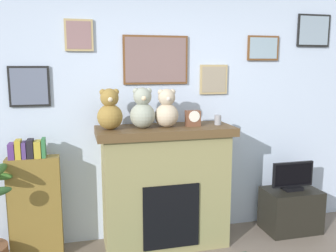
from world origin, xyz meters
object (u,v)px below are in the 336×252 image
(teddy_bear_tan, at_px, (110,111))
(bookshelf, at_px, (35,204))
(television, at_px, (293,177))
(candle_jar, at_px, (218,120))
(tv_stand, at_px, (291,210))
(fireplace, at_px, (165,186))
(teddy_bear_grey, at_px, (167,110))
(mantel_clock, at_px, (193,118))
(teddy_bear_brown, at_px, (143,110))

(teddy_bear_tan, bearing_deg, bookshelf, 174.39)
(television, xyz_separation_m, candle_jar, (-0.88, 0.03, 0.66))
(tv_stand, distance_m, teddy_bear_tan, 2.27)
(television, bearing_deg, tv_stand, 90.00)
(tv_stand, height_order, candle_jar, candle_jar)
(fireplace, height_order, teddy_bear_grey, teddy_bear_grey)
(fireplace, height_order, bookshelf, fireplace)
(fireplace, bearing_deg, candle_jar, -1.86)
(television, distance_m, teddy_bear_tan, 2.10)
(teddy_bear_tan, bearing_deg, television, -0.91)
(fireplace, relative_size, candle_jar, 13.39)
(television, height_order, candle_jar, candle_jar)
(mantel_clock, bearing_deg, television, -1.49)
(mantel_clock, xyz_separation_m, teddy_bear_tan, (-0.81, 0.00, 0.10))
(fireplace, xyz_separation_m, bookshelf, (-1.25, 0.05, -0.08))
(candle_jar, bearing_deg, fireplace, 178.14)
(teddy_bear_brown, bearing_deg, teddy_bear_grey, 0.00)
(tv_stand, xyz_separation_m, teddy_bear_grey, (-1.41, 0.03, 1.16))
(tv_stand, relative_size, candle_jar, 5.92)
(bookshelf, bearing_deg, tv_stand, -2.15)
(teddy_bear_grey, bearing_deg, bookshelf, 176.81)
(tv_stand, distance_m, teddy_bear_grey, 1.82)
(tv_stand, bearing_deg, teddy_bear_grey, 178.79)
(tv_stand, distance_m, teddy_bear_brown, 2.02)
(television, distance_m, teddy_bear_grey, 1.61)
(candle_jar, height_order, teddy_bear_tan, teddy_bear_tan)
(teddy_bear_brown, bearing_deg, bookshelf, 176.07)
(television, distance_m, teddy_bear_brown, 1.82)
(candle_jar, bearing_deg, mantel_clock, -179.62)
(bookshelf, xyz_separation_m, tv_stand, (2.67, -0.10, -0.30))
(teddy_bear_tan, bearing_deg, teddy_bear_brown, -0.00)
(television, relative_size, mantel_clock, 3.05)
(bookshelf, relative_size, candle_jar, 11.55)
(fireplace, relative_size, mantel_clock, 8.57)
(fireplace, bearing_deg, television, -1.98)
(mantel_clock, relative_size, teddy_bear_brown, 0.40)
(teddy_bear_tan, xyz_separation_m, teddy_bear_grey, (0.55, 0.00, -0.01))
(bookshelf, bearing_deg, teddy_bear_grey, -3.19)
(candle_jar, bearing_deg, television, -2.06)
(tv_stand, height_order, television, television)
(mantel_clock, distance_m, teddy_bear_grey, 0.28)
(tv_stand, height_order, teddy_bear_brown, teddy_bear_brown)
(bookshelf, xyz_separation_m, candle_jar, (1.79, -0.07, 0.74))
(fireplace, height_order, teddy_bear_brown, teddy_bear_brown)
(fireplace, xyz_separation_m, candle_jar, (0.55, -0.02, 0.65))
(mantel_clock, bearing_deg, tv_stand, -1.43)
(fireplace, xyz_separation_m, teddy_bear_brown, (-0.22, -0.02, 0.78))
(candle_jar, bearing_deg, teddy_bear_tan, -179.97)
(fireplace, xyz_separation_m, teddy_bear_tan, (-0.53, -0.02, 0.78))
(television, height_order, mantel_clock, mantel_clock)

